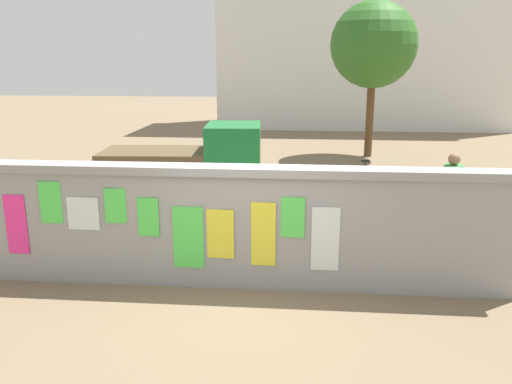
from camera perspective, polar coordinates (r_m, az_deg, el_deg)
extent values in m
plane|color=#7A664C|center=(15.57, 2.03, 2.20)|extent=(60.00, 60.00, 0.00)
cube|color=gray|center=(7.65, -1.17, -4.31)|extent=(7.77, 0.30, 1.69)
cube|color=gray|center=(7.40, -1.21, 2.35)|extent=(7.97, 0.42, 0.12)
cube|color=#F42D8C|center=(8.53, -24.64, -3.24)|extent=(0.32, 0.01, 0.91)
cube|color=#4CD84C|center=(8.18, -21.46, -1.08)|extent=(0.33, 0.03, 0.63)
cube|color=silver|center=(8.02, -18.31, -2.24)|extent=(0.48, 0.02, 0.49)
cube|color=#4CD84C|center=(7.80, -15.08, -1.46)|extent=(0.32, 0.03, 0.52)
cube|color=#4CD84C|center=(7.70, -11.66, -2.70)|extent=(0.31, 0.02, 0.58)
cube|color=#4CD84C|center=(7.64, -7.38, -4.94)|extent=(0.45, 0.02, 0.92)
cube|color=yellow|center=(7.54, -3.90, -4.59)|extent=(0.39, 0.03, 0.73)
cube|color=yellow|center=(7.47, 0.81, -4.63)|extent=(0.35, 0.03, 0.94)
cube|color=#4CD84C|center=(7.37, 4.02, -2.79)|extent=(0.34, 0.03, 0.58)
cube|color=silver|center=(7.47, 7.56, -5.11)|extent=(0.40, 0.02, 0.93)
cylinder|color=black|center=(12.73, -1.77, 1.03)|extent=(0.71, 0.25, 0.70)
cylinder|color=black|center=(11.47, -2.09, -0.47)|extent=(0.71, 0.25, 0.70)
cylinder|color=black|center=(13.10, -12.76, 1.06)|extent=(0.71, 0.25, 0.70)
cylinder|color=black|center=(11.88, -14.22, -0.40)|extent=(0.71, 0.25, 0.70)
cube|color=#197233|center=(11.95, -2.43, 3.81)|extent=(1.30, 1.58, 1.50)
cube|color=brown|center=(12.25, -10.86, 2.40)|extent=(2.50, 1.66, 0.90)
cylinder|color=black|center=(9.87, 14.90, -3.77)|extent=(0.60, 0.11, 0.60)
cylinder|color=black|center=(9.75, 7.33, -3.62)|extent=(0.60, 0.13, 0.60)
cube|color=#1933A5|center=(9.71, 11.22, -2.13)|extent=(1.00, 0.25, 0.32)
cube|color=black|center=(9.64, 10.09, -1.08)|extent=(0.56, 0.23, 0.10)
cube|color=#262626|center=(9.70, 14.53, -0.67)|extent=(0.05, 0.56, 0.03)
cylinder|color=black|center=(12.75, 8.66, 0.80)|extent=(0.66, 0.06, 0.66)
cylinder|color=black|center=(12.84, 13.35, 0.66)|extent=(0.66, 0.06, 0.66)
cube|color=black|center=(12.74, 11.05, 1.52)|extent=(0.95, 0.06, 0.06)
cylinder|color=black|center=(12.71, 11.78, 2.46)|extent=(0.03, 0.03, 0.40)
cube|color=black|center=(12.67, 11.82, 3.35)|extent=(0.20, 0.08, 0.05)
cube|color=black|center=(12.63, 8.99, 3.22)|extent=(0.05, 0.44, 0.03)
cylinder|color=#D83F72|center=(10.44, 20.72, -2.66)|extent=(0.12, 0.12, 0.80)
cylinder|color=#D83F72|center=(10.48, 19.77, -2.52)|extent=(0.12, 0.12, 0.80)
cylinder|color=#3F994C|center=(10.28, 20.58, 1.14)|extent=(0.46, 0.46, 0.60)
sphere|color=#8C664C|center=(10.20, 20.79, 3.38)|extent=(0.22, 0.22, 0.22)
cylinder|color=brown|center=(18.27, 12.28, 8.03)|extent=(0.26, 0.26, 2.72)
sphere|color=#2C6421|center=(18.17, 12.69, 15.40)|extent=(2.82, 2.82, 2.82)
cube|color=silver|center=(26.67, 11.53, 15.87)|extent=(13.56, 4.41, 8.17)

